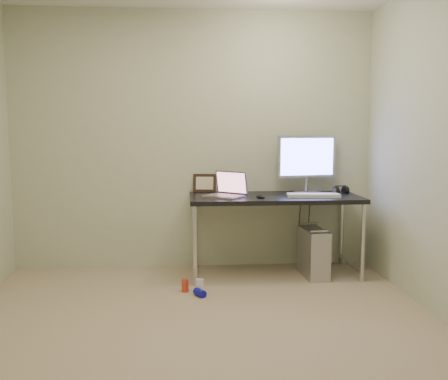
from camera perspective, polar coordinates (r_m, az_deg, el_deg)
floor at (r=3.43m, az=-2.91°, el=-16.49°), size 3.50×3.50×0.00m
wall_back at (r=4.90m, az=-3.52°, el=5.61°), size 3.50×0.02×2.50m
desk at (r=4.68m, az=5.80°, el=-1.61°), size 1.58×0.69×0.75m
tower_computer at (r=4.74m, az=10.18°, el=-7.06°), size 0.22×0.44×0.47m
cable_a at (r=5.07m, az=8.56°, el=-4.08°), size 0.01×0.16×0.69m
cable_b at (r=5.07m, az=9.60°, el=-4.32°), size 0.02×0.11×0.71m
can_red at (r=4.29m, az=-4.47°, el=-10.81°), size 0.07×0.07×0.11m
can_white at (r=4.24m, az=-2.79°, el=-10.95°), size 0.08×0.08×0.13m
can_blue at (r=4.18m, az=-2.78°, el=-11.65°), size 0.11×0.13×0.06m
laptop at (r=4.56m, az=0.33°, el=-0.10°), size 0.43×0.42×0.23m
monitor at (r=4.92m, az=9.44°, el=3.49°), size 0.59×0.21×0.55m
keyboard at (r=4.62m, az=10.18°, el=-0.61°), size 0.49×0.21×0.03m
mouse_right at (r=4.70m, az=12.38°, el=-0.49°), size 0.08×0.12×0.04m
mouse_left at (r=4.50m, az=4.19°, el=-0.65°), size 0.09×0.13×0.04m
headphones at (r=4.92m, az=13.18°, el=-0.09°), size 0.17×0.10×0.10m
picture_frame at (r=4.90m, az=-2.24°, el=0.80°), size 0.23×0.10×0.18m
webcam at (r=4.88m, az=0.30°, el=0.89°), size 0.05×0.04×0.13m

